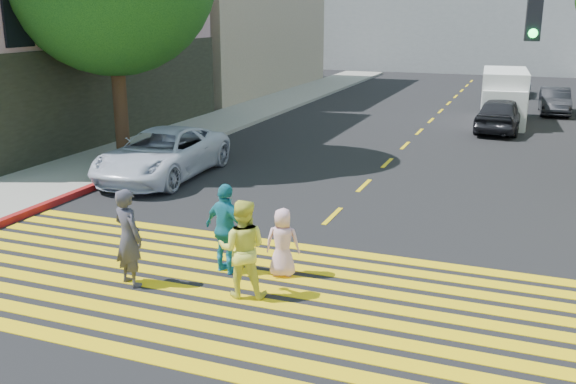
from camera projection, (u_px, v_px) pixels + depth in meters
The scene contains 15 objects.
ground at pixel (220, 326), 10.09m from camera, with size 120.00×120.00×0.00m, color black.
sidewalk_left at pixel (266, 106), 32.76m from camera, with size 3.00×40.00×0.15m, color gray.
curb_red at pixel (96, 186), 17.84m from camera, with size 0.20×8.00×0.16m, color maroon.
crosswalk at pixel (253, 293), 11.23m from camera, with size 13.40×5.30×0.01m.
lane_line at pixel (436, 116), 30.29m from camera, with size 0.12×34.40×0.01m.
building_left_tan at pixel (191, 7), 39.39m from camera, with size 12.00×16.00×10.00m, color tan.
pedestrian_man at pixel (128, 237), 11.38m from camera, with size 0.66×0.43×1.80m, color #3B3947.
pedestrian_woman at pixel (242, 249), 10.93m from camera, with size 0.84×0.66×1.74m, color #EBEA52.
pedestrian_child at pixel (283, 242), 11.85m from camera, with size 0.64×0.41×1.30m, color #EEB5CC.
pedestrian_extra at pixel (226, 229), 11.94m from camera, with size 1.01×0.42×1.72m, color teal.
white_sedan at pixel (162, 154), 18.89m from camera, with size 2.37×5.14×1.43m, color silver.
dark_car_near at pixel (501, 114), 26.10m from camera, with size 1.70×4.22×1.44m, color black.
silver_car at pixel (515, 84), 37.49m from camera, with size 1.74×4.27×1.24m, color #9B9FB4.
dark_car_parked at pixel (555, 101), 30.64m from camera, with size 1.31×3.74×1.23m, color black.
white_van at pixel (503, 99), 27.97m from camera, with size 2.14×4.96×2.29m.
Camera 1 is at (4.28, -8.13, 4.78)m, focal length 40.00 mm.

